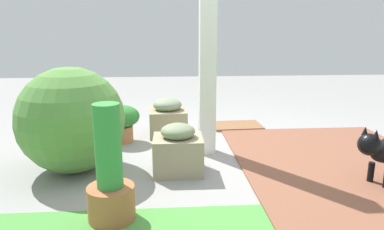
# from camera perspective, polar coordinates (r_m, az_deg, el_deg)

# --- Properties ---
(ground_plane) EXTENTS (12.00, 12.00, 0.00)m
(ground_plane) POSITION_cam_1_polar(r_m,az_deg,el_deg) (3.47, 5.58, -6.59)
(ground_plane) COLOR gray
(brick_path) EXTENTS (1.80, 2.40, 0.02)m
(brick_path) POSITION_cam_1_polar(r_m,az_deg,el_deg) (3.45, 22.99, -7.60)
(brick_path) COLOR brown
(brick_path) RESTS_ON ground
(porch_pillar) EXTENTS (0.16, 0.16, 2.11)m
(porch_pillar) POSITION_cam_1_polar(r_m,az_deg,el_deg) (3.36, 2.56, 11.26)
(porch_pillar) COLOR white
(porch_pillar) RESTS_ON ground
(stone_planter_nearest) EXTENTS (0.44, 0.45, 0.43)m
(stone_planter_nearest) POSITION_cam_1_polar(r_m,az_deg,el_deg) (4.09, -3.97, -0.54)
(stone_planter_nearest) COLOR #988C68
(stone_planter_nearest) RESTS_ON ground
(stone_planter_mid) EXTENTS (0.42, 0.36, 0.43)m
(stone_planter_mid) POSITION_cam_1_polar(r_m,az_deg,el_deg) (3.01, -2.28, -5.73)
(stone_planter_mid) COLOR tan
(stone_planter_mid) RESTS_ON ground
(round_shrub) EXTENTS (0.90, 0.90, 0.90)m
(round_shrub) POSITION_cam_1_polar(r_m,az_deg,el_deg) (3.15, -18.98, -0.79)
(round_shrub) COLOR #578D40
(round_shrub) RESTS_ON ground
(terracotta_pot_spiky) EXTENTS (0.20, 0.20, 0.73)m
(terracotta_pot_spiky) POSITION_cam_1_polar(r_m,az_deg,el_deg) (4.11, -18.06, 1.04)
(terracotta_pot_spiky) COLOR #BB5C39
(terracotta_pot_spiky) RESTS_ON ground
(terracotta_pot_tall) EXTENTS (0.30, 0.30, 0.77)m
(terracotta_pot_tall) POSITION_cam_1_polar(r_m,az_deg,el_deg) (2.32, -13.13, -10.18)
(terracotta_pot_tall) COLOR #B0633C
(terracotta_pot_tall) RESTS_ON ground
(terracotta_pot_broad) EXTENTS (0.40, 0.40, 0.40)m
(terracotta_pot_broad) POSITION_cam_1_polar(r_m,az_deg,el_deg) (3.89, -11.39, -0.82)
(terracotta_pot_broad) COLOR #B8764A
(terracotta_pot_broad) RESTS_ON ground
(doormat) EXTENTS (0.62, 0.44, 0.03)m
(doormat) POSITION_cam_1_polar(r_m,az_deg,el_deg) (4.49, 7.29, -1.72)
(doormat) COLOR brown
(doormat) RESTS_ON ground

